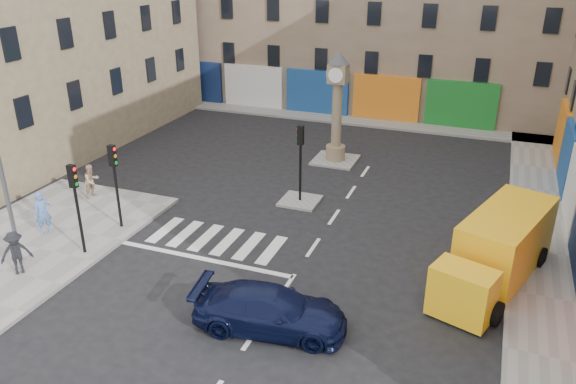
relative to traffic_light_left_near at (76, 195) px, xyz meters
The scene contains 15 objects.
ground 8.71m from the traffic_light_left_near, ahead, with size 120.00×120.00×0.00m, color black.
sidewalk_right 19.79m from the traffic_light_left_near, 29.96° to the left, with size 2.60×30.00×0.15m, color gray.
sidewalk_far 22.56m from the traffic_light_left_near, 78.94° to the left, with size 32.00×2.40×0.15m, color gray.
island_near 10.35m from the traffic_light_left_near, 51.07° to the left, with size 1.80×1.80×0.12m, color gray.
island_far 15.38m from the traffic_light_left_near, 65.46° to the left, with size 2.40×2.40×0.12m, color gray.
building_left 16.66m from the traffic_light_left_near, 132.20° to the left, with size 8.00×20.00×15.00m, color #927F5F.
traffic_light_left_near is the anchor object (origin of this frame).
traffic_light_left_far 2.40m from the traffic_light_left_near, 90.00° to the left, with size 0.28×0.22×3.70m.
traffic_light_island 10.03m from the traffic_light_left_near, 51.07° to the left, with size 0.28×0.22×3.70m.
clock_pillar 15.19m from the traffic_light_left_near, 65.45° to the left, with size 1.20×1.20×6.10m.
navy_sedan 9.04m from the traffic_light_left_near, 11.08° to the right, with size 2.00×4.92×1.43m, color black.
yellow_van 15.83m from the traffic_light_left_near, 14.40° to the left, with size 4.11×7.17×2.50m.
pedestrian_blue 3.17m from the traffic_light_left_near, 163.31° to the left, with size 0.67×0.44×1.83m, color #577BC8.
pedestrian_tan 5.79m from the traffic_light_left_near, 124.83° to the left, with size 0.80×0.62×1.65m, color tan.
pedestrian_dark 2.94m from the traffic_light_left_near, 119.83° to the right, with size 1.10×0.63×1.70m, color black.
Camera 1 is at (6.15, -15.11, 11.31)m, focal length 35.00 mm.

